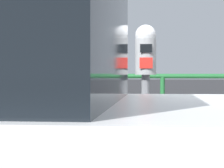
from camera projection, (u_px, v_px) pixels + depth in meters
The scene contains 3 objects.
parking_meter at pixel (146, 73), 3.78m from camera, with size 0.18×0.19×1.53m.
pedestrian_at_meter at pixel (73, 87), 3.99m from camera, with size 0.73×0.59×1.74m.
background_railing at pixel (162, 99), 5.77m from camera, with size 24.06×0.06×1.11m.
Camera 1 is at (-0.10, -3.30, 1.29)m, focal length 71.77 mm.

